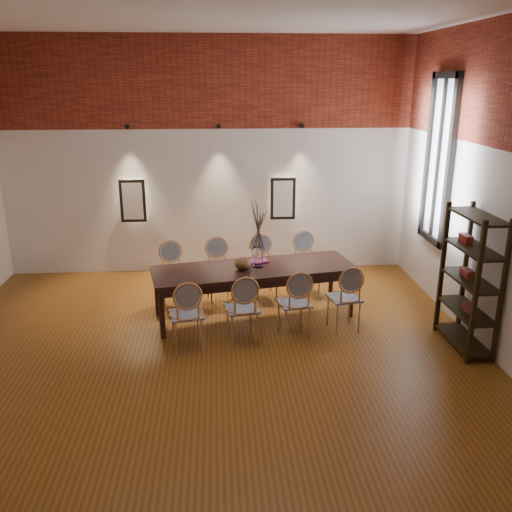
{
  "coord_description": "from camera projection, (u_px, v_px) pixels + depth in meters",
  "views": [
    {
      "loc": [
        0.14,
        -5.85,
        3.28
      ],
      "look_at": [
        0.65,
        0.99,
        1.05
      ],
      "focal_mm": 38.0,
      "sensor_mm": 36.0,
      "label": 1
    }
  ],
  "objects": [
    {
      "name": "wall_back",
      "position": [
        208.0,
        158.0,
        9.3
      ],
      "size": [
        7.0,
        0.1,
        4.0
      ],
      "primitive_type": "cube",
      "color": "silver",
      "rests_on": "ground"
    },
    {
      "name": "window_mullion",
      "position": [
        439.0,
        160.0,
        8.02
      ],
      "size": [
        0.06,
        0.06,
        2.4
      ],
      "primitive_type": "cube",
      "color": "black",
      "rests_on": "wall_right"
    },
    {
      "name": "chair_near_d",
      "position": [
        344.0,
        298.0,
        7.35
      ],
      "size": [
        0.51,
        0.51,
        0.94
      ],
      "primitive_type": null,
      "rotation": [
        0.0,
        0.0,
        0.19
      ],
      "color": "tan",
      "rests_on": "floor"
    },
    {
      "name": "window_frame",
      "position": [
        439.0,
        160.0,
        8.02
      ],
      "size": [
        0.08,
        0.9,
        2.5
      ],
      "primitive_type": "cube",
      "color": "black",
      "rests_on": "wall_right"
    },
    {
      "name": "chair_near_a",
      "position": [
        186.0,
        314.0,
        6.82
      ],
      "size": [
        0.51,
        0.51,
        0.94
      ],
      "primitive_type": null,
      "rotation": [
        0.0,
        0.0,
        0.19
      ],
      "color": "tan",
      "rests_on": "floor"
    },
    {
      "name": "chair_near_b",
      "position": [
        242.0,
        308.0,
        7.0
      ],
      "size": [
        0.51,
        0.51,
        0.94
      ],
      "primitive_type": null,
      "rotation": [
        0.0,
        0.0,
        0.19
      ],
      "color": "tan",
      "rests_on": "floor"
    },
    {
      "name": "ceiling",
      "position": [
        198.0,
        2.0,
        5.31
      ],
      "size": [
        7.0,
        7.0,
        0.02
      ],
      "primitive_type": "cube",
      "color": "silver",
      "rests_on": "ground"
    },
    {
      "name": "floor",
      "position": [
        209.0,
        365.0,
        6.55
      ],
      "size": [
        7.0,
        7.0,
        0.02
      ],
      "primitive_type": "cube",
      "color": "brown",
      "rests_on": "ground"
    },
    {
      "name": "dining_table",
      "position": [
        254.0,
        292.0,
        7.8
      ],
      "size": [
        2.98,
        1.43,
        0.75
      ],
      "primitive_type": "cube",
      "rotation": [
        0.0,
        0.0,
        0.19
      ],
      "color": "black",
      "rests_on": "floor"
    },
    {
      "name": "bowl",
      "position": [
        243.0,
        263.0,
        7.56
      ],
      "size": [
        0.24,
        0.24,
        0.18
      ],
      "primitive_type": "ellipsoid",
      "color": "brown",
      "rests_on": "dining_table"
    },
    {
      "name": "brick_band_front",
      "position": [
        180.0,
        88.0,
        2.25
      ],
      "size": [
        7.0,
        0.02,
        1.5
      ],
      "primitive_type": "cube",
      "color": "maroon",
      "rests_on": "ground"
    },
    {
      "name": "shelving_rack",
      "position": [
        470.0,
        280.0,
        6.76
      ],
      "size": [
        0.4,
        1.01,
        1.8
      ],
      "primitive_type": null,
      "rotation": [
        0.0,
        0.0,
        0.02
      ],
      "color": "black",
      "rests_on": "floor"
    },
    {
      "name": "vase",
      "position": [
        258.0,
        257.0,
        7.65
      ],
      "size": [
        0.14,
        0.14,
        0.3
      ],
      "primitive_type": "cylinder",
      "color": "silver",
      "rests_on": "dining_table"
    },
    {
      "name": "spot_fixture_left",
      "position": [
        127.0,
        127.0,
        8.91
      ],
      "size": [
        0.08,
        0.1,
        0.08
      ],
      "primitive_type": "cylinder",
      "rotation": [
        1.57,
        0.0,
        0.0
      ],
      "color": "black",
      "rests_on": "wall_back"
    },
    {
      "name": "niche_left",
      "position": [
        133.0,
        201.0,
        9.33
      ],
      "size": [
        0.36,
        0.06,
        0.66
      ],
      "primitive_type": "cube",
      "color": "#FFEAC6",
      "rests_on": "wall_back"
    },
    {
      "name": "chair_far_a",
      "position": [
        173.0,
        275.0,
        8.18
      ],
      "size": [
        0.51,
        0.51,
        0.94
      ],
      "primitive_type": null,
      "rotation": [
        0.0,
        0.0,
        3.33
      ],
      "color": "tan",
      "rests_on": "floor"
    },
    {
      "name": "window_glass",
      "position": [
        440.0,
        160.0,
        8.02
      ],
      "size": [
        0.02,
        0.78,
        2.38
      ],
      "primitive_type": "cube",
      "color": "silver",
      "rests_on": "wall_right"
    },
    {
      "name": "dried_branches",
      "position": [
        258.0,
        226.0,
        7.51
      ],
      "size": [
        0.5,
        0.5,
        0.7
      ],
      "primitive_type": null,
      "color": "#49382E",
      "rests_on": "vase"
    },
    {
      "name": "book",
      "position": [
        259.0,
        261.0,
        7.89
      ],
      "size": [
        0.29,
        0.22,
        0.03
      ],
      "primitive_type": "cube",
      "rotation": [
        0.0,
        0.0,
        0.19
      ],
      "color": "#901C66",
      "rests_on": "dining_table"
    },
    {
      "name": "brick_band_back",
      "position": [
        205.0,
        82.0,
        8.85
      ],
      "size": [
        7.0,
        0.02,
        1.5
      ],
      "primitive_type": "cube",
      "color": "maroon",
      "rests_on": "ground"
    },
    {
      "name": "chair_near_c",
      "position": [
        294.0,
        303.0,
        7.17
      ],
      "size": [
        0.51,
        0.51,
        0.94
      ],
      "primitive_type": null,
      "rotation": [
        0.0,
        0.0,
        0.19
      ],
      "color": "tan",
      "rests_on": "floor"
    },
    {
      "name": "chair_far_d",
      "position": [
        307.0,
        264.0,
        8.71
      ],
      "size": [
        0.51,
        0.51,
        0.94
      ],
      "primitive_type": null,
      "rotation": [
        0.0,
        0.0,
        3.33
      ],
      "color": "tan",
      "rests_on": "floor"
    },
    {
      "name": "niche_right",
      "position": [
        283.0,
        198.0,
        9.51
      ],
      "size": [
        0.36,
        0.06,
        0.66
      ],
      "primitive_type": "cube",
      "color": "#FFEAC6",
      "rests_on": "wall_back"
    },
    {
      "name": "chair_far_b",
      "position": [
        219.0,
        271.0,
        8.36
      ],
      "size": [
        0.51,
        0.51,
        0.94
      ],
      "primitive_type": null,
      "rotation": [
        0.0,
        0.0,
        3.33
      ],
      "color": "tan",
      "rests_on": "floor"
    },
    {
      "name": "wall_front",
      "position": [
        190.0,
        364.0,
        2.57
      ],
      "size": [
        7.0,
        0.1,
        4.0
      ],
      "primitive_type": "cube",
      "color": "silver",
      "rests_on": "ground"
    },
    {
      "name": "spot_fixture_mid",
      "position": [
        219.0,
        126.0,
        9.02
      ],
      "size": [
        0.08,
        0.1,
        0.08
      ],
      "primitive_type": "cylinder",
      "rotation": [
        1.57,
        0.0,
        0.0
      ],
      "color": "black",
      "rests_on": "wall_back"
    },
    {
      "name": "spot_fixture_right",
      "position": [
        302.0,
        126.0,
        9.12
      ],
      "size": [
        0.08,
        0.1,
        0.08
      ],
      "primitive_type": "cylinder",
      "rotation": [
        1.57,
        0.0,
        0.0
      ],
      "color": "black",
      "rests_on": "wall_back"
    },
    {
      "name": "chair_far_c",
      "position": [
        264.0,
        267.0,
        8.53
      ],
      "size": [
        0.51,
        0.51,
        0.94
      ],
      "primitive_type": null,
      "rotation": [
        0.0,
        0.0,
        3.33
      ],
      "color": "tan",
      "rests_on": "floor"
    }
  ]
}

